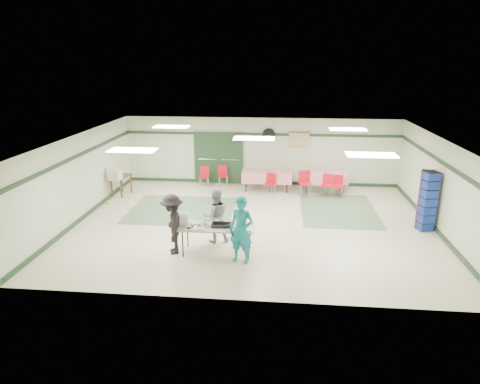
# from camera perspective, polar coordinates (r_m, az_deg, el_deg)

# --- Properties ---
(floor) EXTENTS (11.00, 11.00, 0.00)m
(floor) POSITION_cam_1_polar(r_m,az_deg,el_deg) (13.43, 1.79, -4.17)
(floor) COLOR beige
(floor) RESTS_ON ground
(ceiling) EXTENTS (11.00, 11.00, 0.00)m
(ceiling) POSITION_cam_1_polar(r_m,az_deg,el_deg) (12.70, 1.90, 7.25)
(ceiling) COLOR white
(ceiling) RESTS_ON wall_back
(wall_back) EXTENTS (11.00, 0.00, 11.00)m
(wall_back) POSITION_cam_1_polar(r_m,az_deg,el_deg) (17.37, 2.82, 5.44)
(wall_back) COLOR beige
(wall_back) RESTS_ON floor
(wall_front) EXTENTS (11.00, 0.00, 11.00)m
(wall_front) POSITION_cam_1_polar(r_m,az_deg,el_deg) (8.77, -0.10, -6.67)
(wall_front) COLOR beige
(wall_front) RESTS_ON floor
(wall_left) EXTENTS (0.00, 9.00, 9.00)m
(wall_left) POSITION_cam_1_polar(r_m,az_deg,el_deg) (14.42, -20.54, 1.87)
(wall_left) COLOR beige
(wall_left) RESTS_ON floor
(wall_right) EXTENTS (0.00, 9.00, 9.00)m
(wall_right) POSITION_cam_1_polar(r_m,az_deg,el_deg) (13.81, 25.26, 0.65)
(wall_right) COLOR beige
(wall_right) RESTS_ON floor
(trim_back) EXTENTS (11.00, 0.06, 0.10)m
(trim_back) POSITION_cam_1_polar(r_m,az_deg,el_deg) (17.21, 2.85, 7.70)
(trim_back) COLOR #1F3921
(trim_back) RESTS_ON wall_back
(baseboard_back) EXTENTS (11.00, 0.06, 0.12)m
(baseboard_back) POSITION_cam_1_polar(r_m,az_deg,el_deg) (17.65, 2.76, 1.31)
(baseboard_back) COLOR #1F3921
(baseboard_back) RESTS_ON floor
(trim_left) EXTENTS (0.06, 9.00, 0.10)m
(trim_left) POSITION_cam_1_polar(r_m,az_deg,el_deg) (14.25, -20.73, 4.58)
(trim_left) COLOR #1F3921
(trim_left) RESTS_ON wall_back
(baseboard_left) EXTENTS (0.06, 9.00, 0.12)m
(baseboard_left) POSITION_cam_1_polar(r_m,az_deg,el_deg) (14.78, -19.91, -2.96)
(baseboard_left) COLOR #1F3921
(baseboard_left) RESTS_ON floor
(trim_right) EXTENTS (0.06, 9.00, 0.10)m
(trim_right) POSITION_cam_1_polar(r_m,az_deg,el_deg) (13.63, 25.52, 3.47)
(trim_right) COLOR #1F3921
(trim_right) RESTS_ON wall_back
(baseboard_right) EXTENTS (0.06, 9.00, 0.12)m
(baseboard_right) POSITION_cam_1_polar(r_m,az_deg,el_deg) (14.18, 24.49, -4.35)
(baseboard_right) COLOR #1F3921
(baseboard_right) RESTS_ON floor
(green_patch_a) EXTENTS (3.50, 3.00, 0.01)m
(green_patch_a) POSITION_cam_1_polar(r_m,az_deg,el_deg) (14.72, -7.72, -2.36)
(green_patch_a) COLOR #5D7D5B
(green_patch_a) RESTS_ON floor
(green_patch_b) EXTENTS (2.50, 3.50, 0.01)m
(green_patch_b) POSITION_cam_1_polar(r_m,az_deg,el_deg) (14.95, 12.95, -2.34)
(green_patch_b) COLOR #5D7D5B
(green_patch_b) RESTS_ON floor
(double_door_left) EXTENTS (0.90, 0.06, 2.10)m
(double_door_left) POSITION_cam_1_polar(r_m,az_deg,el_deg) (17.61, -4.39, 4.57)
(double_door_left) COLOR gray
(double_door_left) RESTS_ON floor
(double_door_right) EXTENTS (0.90, 0.06, 2.10)m
(double_door_right) POSITION_cam_1_polar(r_m,az_deg,el_deg) (17.47, -1.31, 4.52)
(double_door_right) COLOR gray
(double_door_right) RESTS_ON floor
(door_frame) EXTENTS (2.00, 0.03, 2.15)m
(door_frame) POSITION_cam_1_polar(r_m,az_deg,el_deg) (17.52, -2.88, 4.53)
(door_frame) COLOR #1F3921
(door_frame) RESTS_ON floor
(wall_fan) EXTENTS (0.50, 0.10, 0.50)m
(wall_fan) POSITION_cam_1_polar(r_m,az_deg,el_deg) (17.17, 3.85, 7.66)
(wall_fan) COLOR black
(wall_fan) RESTS_ON wall_back
(scroll_banner) EXTENTS (0.80, 0.02, 0.60)m
(scroll_banner) POSITION_cam_1_polar(r_m,az_deg,el_deg) (17.21, 7.87, 6.88)
(scroll_banner) COLOR #D7C486
(scroll_banner) RESTS_ON wall_back
(serving_table) EXTENTS (1.97, 0.82, 0.76)m
(serving_table) POSITION_cam_1_polar(r_m,az_deg,el_deg) (11.19, -3.12, -4.75)
(serving_table) COLOR #AFAFAA
(serving_table) RESTS_ON floor
(sheet_tray_right) EXTENTS (0.63, 0.48, 0.02)m
(sheet_tray_right) POSITION_cam_1_polar(r_m,az_deg,el_deg) (11.00, -0.05, -4.81)
(sheet_tray_right) COLOR silver
(sheet_tray_right) RESTS_ON serving_table
(sheet_tray_mid) EXTENTS (0.56, 0.43, 0.02)m
(sheet_tray_mid) POSITION_cam_1_polar(r_m,az_deg,el_deg) (11.26, -3.76, -4.31)
(sheet_tray_mid) COLOR silver
(sheet_tray_mid) RESTS_ON serving_table
(sheet_tray_left) EXTENTS (0.54, 0.41, 0.02)m
(sheet_tray_left) POSITION_cam_1_polar(r_m,az_deg,el_deg) (11.09, -5.98, -4.72)
(sheet_tray_left) COLOR silver
(sheet_tray_left) RESTS_ON serving_table
(baking_pan) EXTENTS (0.50, 0.32, 0.08)m
(baking_pan) POSITION_cam_1_polar(r_m,az_deg,el_deg) (11.14, -2.51, -4.40)
(baking_pan) COLOR black
(baking_pan) RESTS_ON serving_table
(foam_box_stack) EXTENTS (0.24, 0.22, 0.33)m
(foam_box_stack) POSITION_cam_1_polar(r_m,az_deg,el_deg) (11.27, -7.47, -3.58)
(foam_box_stack) COLOR white
(foam_box_stack) RESTS_ON serving_table
(volunteer_teal) EXTENTS (0.72, 0.59, 1.72)m
(volunteer_teal) POSITION_cam_1_polar(r_m,az_deg,el_deg) (10.64, 0.17, -5.12)
(volunteer_teal) COLOR #147C8A
(volunteer_teal) RESTS_ON floor
(volunteer_grey) EXTENTS (0.88, 0.77, 1.52)m
(volunteer_grey) POSITION_cam_1_polar(r_m,az_deg,el_deg) (11.88, -3.26, -3.18)
(volunteer_grey) COLOR gray
(volunteer_grey) RESTS_ON floor
(volunteer_dark) EXTENTS (0.90, 1.17, 1.61)m
(volunteer_dark) POSITION_cam_1_polar(r_m,az_deg,el_deg) (11.31, -9.02, -4.25)
(volunteer_dark) COLOR black
(volunteer_dark) RESTS_ON floor
(dining_table_a) EXTENTS (1.77, 0.92, 0.77)m
(dining_table_a) POSITION_cam_1_polar(r_m,az_deg,el_deg) (16.74, 11.14, 1.92)
(dining_table_a) COLOR red
(dining_table_a) RESTS_ON floor
(dining_table_b) EXTENTS (1.91, 0.86, 0.77)m
(dining_table_b) POSITION_cam_1_polar(r_m,az_deg,el_deg) (16.66, 3.59, 2.15)
(dining_table_b) COLOR red
(dining_table_b) RESTS_ON floor
(chair_a) EXTENTS (0.51, 0.51, 0.85)m
(chair_a) POSITION_cam_1_polar(r_m,az_deg,el_deg) (16.21, 11.60, 1.21)
(chair_a) COLOR red
(chair_a) RESTS_ON floor
(chair_b) EXTENTS (0.50, 0.50, 0.95)m
(chair_b) POSITION_cam_1_polar(r_m,az_deg,el_deg) (16.14, 8.64, 1.52)
(chair_b) COLOR red
(chair_b) RESTS_ON floor
(chair_c) EXTENTS (0.40, 0.40, 0.82)m
(chair_c) POSITION_cam_1_polar(r_m,az_deg,el_deg) (16.27, 12.94, 1.11)
(chair_c) COLOR red
(chair_c) RESTS_ON floor
(chair_d) EXTENTS (0.50, 0.50, 0.82)m
(chair_d) POSITION_cam_1_polar(r_m,az_deg,el_deg) (16.12, 4.07, 1.37)
(chair_d) COLOR red
(chair_d) RESTS_ON floor
(chair_loose_a) EXTENTS (0.46, 0.46, 0.82)m
(chair_loose_a) POSITION_cam_1_polar(r_m,az_deg,el_deg) (17.29, -2.30, 2.50)
(chair_loose_a) COLOR red
(chair_loose_a) RESTS_ON floor
(chair_loose_b) EXTENTS (0.39, 0.39, 0.81)m
(chair_loose_b) POSITION_cam_1_polar(r_m,az_deg,el_deg) (17.21, -4.77, 2.37)
(chair_loose_b) COLOR red
(chair_loose_b) RESTS_ON floor
(crate_stack_blue_a) EXTENTS (0.48, 0.48, 1.82)m
(crate_stack_blue_a) POSITION_cam_1_polar(r_m,az_deg,el_deg) (13.77, 23.73, -1.12)
(crate_stack_blue_a) COLOR navy
(crate_stack_blue_a) RESTS_ON floor
(crate_stack_red) EXTENTS (0.48, 0.48, 1.78)m
(crate_stack_red) POSITION_cam_1_polar(r_m,az_deg,el_deg) (13.94, 23.50, -0.96)
(crate_stack_red) COLOR maroon
(crate_stack_red) RESTS_ON floor
(crate_stack_blue_b) EXTENTS (0.37, 0.37, 1.19)m
(crate_stack_blue_b) POSITION_cam_1_polar(r_m,az_deg,el_deg) (13.99, 23.40, -2.16)
(crate_stack_blue_b) COLOR navy
(crate_stack_blue_b) RESTS_ON floor
(printer_table) EXTENTS (0.69, 0.90, 0.74)m
(printer_table) POSITION_cam_1_polar(r_m,az_deg,el_deg) (16.65, -15.59, 1.72)
(printer_table) COLOR brown
(printer_table) RESTS_ON floor
(office_printer) EXTENTS (0.47, 0.42, 0.35)m
(office_printer) POSITION_cam_1_polar(r_m,az_deg,el_deg) (16.06, -16.37, 2.19)
(office_printer) COLOR beige
(office_printer) RESTS_ON printer_table
(broom) EXTENTS (0.07, 0.21, 1.30)m
(broom) POSITION_cam_1_polar(r_m,az_deg,el_deg) (15.72, -17.21, 0.88)
(broom) COLOR brown
(broom) RESTS_ON floor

